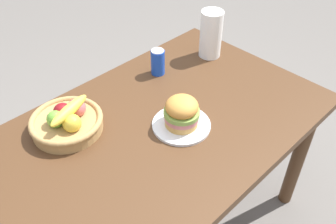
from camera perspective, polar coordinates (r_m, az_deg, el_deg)
name	(u,v)px	position (r m, az deg, el deg)	size (l,w,h in m)	color
dining_table	(162,140)	(1.58, -1.00, -4.36)	(1.40, 0.90, 0.75)	#4C301C
plate	(181,125)	(1.49, 2.07, -2.00)	(0.24, 0.24, 0.01)	white
sandwich	(182,112)	(1.45, 2.14, 0.02)	(0.14, 0.14, 0.13)	tan
soda_can	(158,62)	(1.76, -1.59, 7.75)	(0.07, 0.07, 0.13)	blue
fruit_basket	(67,121)	(1.50, -15.37, -1.34)	(0.29, 0.29, 0.14)	tan
paper_towel_roll	(211,34)	(1.88, 6.66, 11.88)	(0.11, 0.11, 0.24)	white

